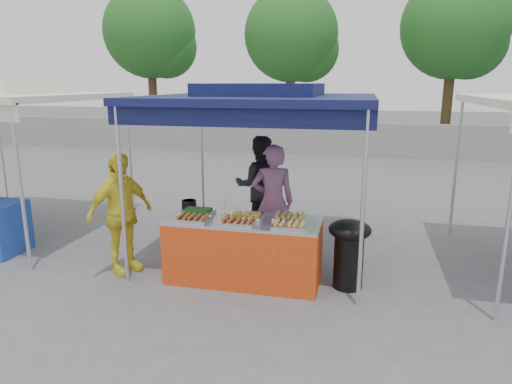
% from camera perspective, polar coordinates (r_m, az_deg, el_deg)
% --- Properties ---
extents(ground_plane, '(80.00, 80.00, 0.00)m').
position_cam_1_polar(ground_plane, '(6.33, -1.27, -10.53)').
color(ground_plane, '#5E5E60').
extents(back_wall, '(40.00, 0.25, 1.20)m').
position_cam_1_polar(back_wall, '(16.78, 8.25, 6.59)').
color(back_wall, gray).
rests_on(back_wall, ground_plane).
extents(main_canopy, '(3.20, 3.20, 2.57)m').
position_cam_1_polar(main_canopy, '(6.73, 0.74, 11.73)').
color(main_canopy, silver).
rests_on(main_canopy, ground_plane).
extents(tree_0, '(3.82, 3.82, 6.56)m').
position_cam_1_polar(tree_0, '(20.67, -12.66, 18.49)').
color(tree_0, '#44301A').
rests_on(tree_0, ground_plane).
extents(tree_1, '(3.63, 3.60, 6.18)m').
position_cam_1_polar(tree_1, '(18.59, 4.89, 18.54)').
color(tree_1, '#44301A').
rests_on(tree_1, ground_plane).
extents(tree_2, '(3.74, 3.73, 6.40)m').
position_cam_1_polar(tree_2, '(18.61, 23.95, 17.96)').
color(tree_2, '#44301A').
rests_on(tree_2, ground_plane).
extents(vendor_table, '(2.00, 0.80, 0.85)m').
position_cam_1_polar(vendor_table, '(6.08, -1.53, -7.25)').
color(vendor_table, red).
rests_on(vendor_table, ground_plane).
extents(food_tray_fl, '(0.42, 0.30, 0.07)m').
position_cam_1_polar(food_tray_fl, '(5.90, -7.89, -3.33)').
color(food_tray_fl, silver).
rests_on(food_tray_fl, vendor_table).
extents(food_tray_fm, '(0.42, 0.30, 0.07)m').
position_cam_1_polar(food_tray_fm, '(5.71, -2.21, -3.76)').
color(food_tray_fm, silver).
rests_on(food_tray_fm, vendor_table).
extents(food_tray_fr, '(0.42, 0.30, 0.07)m').
position_cam_1_polar(food_tray_fr, '(5.58, 4.25, -4.21)').
color(food_tray_fr, silver).
rests_on(food_tray_fr, vendor_table).
extents(food_tray_bl, '(0.42, 0.30, 0.07)m').
position_cam_1_polar(food_tray_bl, '(6.19, -7.31, -2.49)').
color(food_tray_bl, silver).
rests_on(food_tray_bl, vendor_table).
extents(food_tray_bm, '(0.42, 0.30, 0.07)m').
position_cam_1_polar(food_tray_bm, '(5.98, -1.19, -2.95)').
color(food_tray_bm, silver).
rests_on(food_tray_bm, vendor_table).
extents(food_tray_br, '(0.42, 0.30, 0.07)m').
position_cam_1_polar(food_tray_br, '(5.90, 4.28, -3.22)').
color(food_tray_br, silver).
rests_on(food_tray_br, vendor_table).
extents(cooking_pot, '(0.21, 0.21, 0.12)m').
position_cam_1_polar(cooking_pot, '(6.49, -8.37, -1.54)').
color(cooking_pot, black).
rests_on(cooking_pot, vendor_table).
extents(skewer_cup, '(0.09, 0.09, 0.11)m').
position_cam_1_polar(skewer_cup, '(5.82, -3.89, -3.24)').
color(skewer_cup, silver).
rests_on(skewer_cup, vendor_table).
extents(wok_burner, '(0.54, 0.54, 0.91)m').
position_cam_1_polar(wok_burner, '(5.95, 11.55, -6.86)').
color(wok_burner, black).
rests_on(wok_burner, ground_plane).
extents(crate_left, '(0.54, 0.38, 0.32)m').
position_cam_1_polar(crate_left, '(6.96, -4.20, -6.84)').
color(crate_left, '#142DAA').
rests_on(crate_left, ground_plane).
extents(crate_right, '(0.46, 0.32, 0.28)m').
position_cam_1_polar(crate_right, '(6.70, 3.25, -7.88)').
color(crate_right, '#142DAA').
rests_on(crate_right, ground_plane).
extents(crate_stacked, '(0.43, 0.30, 0.26)m').
position_cam_1_polar(crate_stacked, '(6.61, 3.28, -5.72)').
color(crate_stacked, '#142DAA').
rests_on(crate_stacked, crate_right).
extents(vendor_woman, '(0.72, 0.57, 1.72)m').
position_cam_1_polar(vendor_woman, '(6.73, 2.11, -1.28)').
color(vendor_woman, '#905B80').
rests_on(vendor_woman, ground_plane).
extents(helper_man, '(0.97, 0.83, 1.72)m').
position_cam_1_polar(helper_man, '(7.82, 0.42, 0.80)').
color(helper_man, black).
rests_on(helper_man, ground_plane).
extents(customer_person, '(0.82, 1.07, 1.69)m').
position_cam_1_polar(customer_person, '(6.48, -16.59, -2.59)').
color(customer_person, yellow).
rests_on(customer_person, ground_plane).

